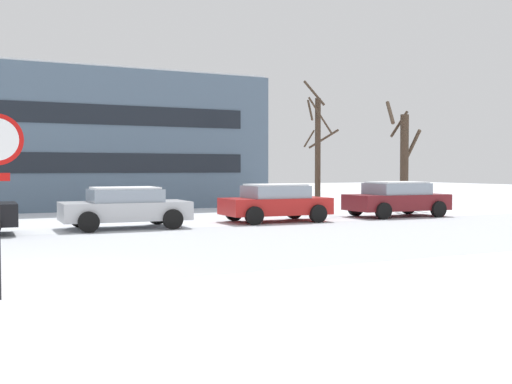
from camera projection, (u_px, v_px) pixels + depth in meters
The scene contains 8 objects.
ground_plane at pixel (25, 280), 11.02m from camera, with size 120.00×120.00×0.00m, color white.
road_surface at pixel (7, 255), 14.06m from camera, with size 80.00×8.77×0.00m.
parked_car_silver at pixel (125, 207), 20.42m from camera, with size 4.10×2.28×1.33m.
parked_car_red at pixel (275, 202), 22.93m from camera, with size 3.89×2.22×1.37m.
parked_car_maroon at pixel (397, 199), 25.42m from camera, with size 4.09×2.30×1.40m.
tree_far_right at pixel (318, 150), 27.02m from camera, with size 1.69×1.68×5.63m.
tree_far_left at pixel (404, 157), 29.72m from camera, with size 1.65×1.61×5.14m.
building_far_left at pixel (94, 142), 32.62m from camera, with size 15.76×8.55×6.62m.
Camera 1 is at (-1.24, -11.61, 1.93)m, focal length 44.59 mm.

